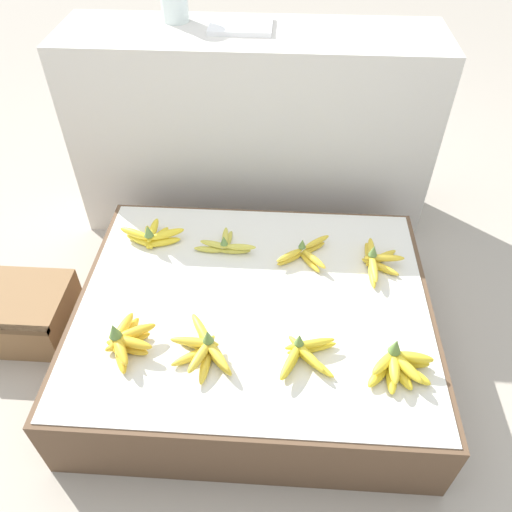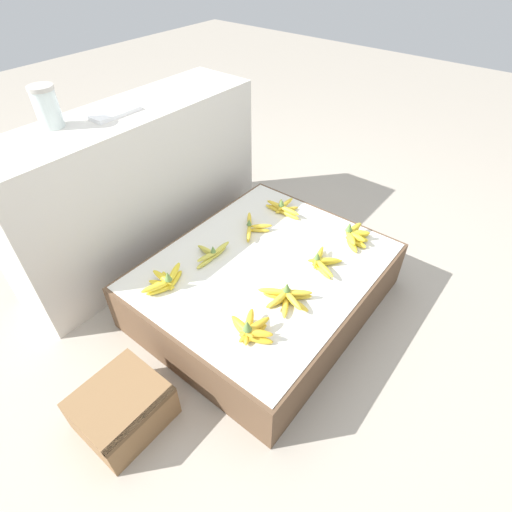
{
  "view_description": "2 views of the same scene",
  "coord_description": "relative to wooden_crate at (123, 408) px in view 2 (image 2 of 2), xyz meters",
  "views": [
    {
      "loc": [
        0.07,
        -1.08,
        1.52
      ],
      "look_at": [
        -0.0,
        0.13,
        0.35
      ],
      "focal_mm": 35.0,
      "sensor_mm": 36.0,
      "label": 1
    },
    {
      "loc": [
        -1.14,
        -0.85,
        1.58
      ],
      "look_at": [
        -0.04,
        0.02,
        0.34
      ],
      "focal_mm": 28.0,
      "sensor_mm": 36.0,
      "label": 2
    }
  ],
  "objects": [
    {
      "name": "banana_bunch_middle_left",
      "position": [
        0.46,
        0.22,
        0.21
      ],
      "size": [
        0.25,
        0.14,
        0.1
      ],
      "color": "yellow",
      "rests_on": "display_platform"
    },
    {
      "name": "banana_bunch_middle_right",
      "position": [
        1.27,
        0.14,
        0.21
      ],
      "size": [
        0.15,
        0.23,
        0.09
      ],
      "color": "gold",
      "rests_on": "display_platform"
    },
    {
      "name": "back_vendor_table",
      "position": [
        0.79,
        0.78,
        0.33
      ],
      "size": [
        1.48,
        0.4,
        0.84
      ],
      "color": "beige",
      "rests_on": "ground_plane"
    },
    {
      "name": "wooden_crate",
      "position": [
        0.0,
        0.0,
        0.0
      ],
      "size": [
        0.32,
        0.3,
        0.18
      ],
      "color": "olive",
      "rests_on": "ground_plane"
    },
    {
      "name": "banana_bunch_front_midright",
      "position": [
        1.01,
        -0.26,
        0.21
      ],
      "size": [
        0.18,
        0.17,
        0.09
      ],
      "color": "yellow",
      "rests_on": "display_platform"
    },
    {
      "name": "ground_plane",
      "position": [
        0.85,
        -0.05,
        -0.09
      ],
      "size": [
        10.0,
        10.0,
        0.0
      ],
      "primitive_type": "plane",
      "color": "#A89E8E"
    },
    {
      "name": "banana_bunch_middle_midleft",
      "position": [
        0.73,
        0.19,
        0.21
      ],
      "size": [
        0.23,
        0.13,
        0.08
      ],
      "color": "gold",
      "rests_on": "display_platform"
    },
    {
      "name": "banana_bunch_middle_midright",
      "position": [
        1.02,
        0.17,
        0.21
      ],
      "size": [
        0.2,
        0.19,
        0.08
      ],
      "color": "gold",
      "rests_on": "display_platform"
    },
    {
      "name": "banana_bunch_front_right",
      "position": [
        1.28,
        -0.3,
        0.21
      ],
      "size": [
        0.2,
        0.14,
        0.11
      ],
      "color": "yellow",
      "rests_on": "display_platform"
    },
    {
      "name": "display_platform",
      "position": [
        0.85,
        -0.05,
        0.04
      ],
      "size": [
        1.17,
        0.97,
        0.27
      ],
      "color": "brown",
      "rests_on": "ground_plane"
    },
    {
      "name": "banana_bunch_front_left",
      "position": [
        0.48,
        -0.26,
        0.22
      ],
      "size": [
        0.16,
        0.22,
        0.11
      ],
      "color": "gold",
      "rests_on": "display_platform"
    },
    {
      "name": "foam_tray_white",
      "position": [
        0.75,
        0.82,
        0.76
      ],
      "size": [
        0.24,
        0.2,
        0.02
      ],
      "color": "white",
      "rests_on": "back_vendor_table"
    },
    {
      "name": "glass_jar",
      "position": [
        0.49,
        0.87,
        0.84
      ],
      "size": [
        0.11,
        0.11,
        0.18
      ],
      "color": "silver",
      "rests_on": "back_vendor_table"
    },
    {
      "name": "banana_bunch_front_midleft",
      "position": [
        0.72,
        -0.27,
        0.21
      ],
      "size": [
        0.2,
        0.24,
        0.1
      ],
      "color": "gold",
      "rests_on": "display_platform"
    }
  ]
}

